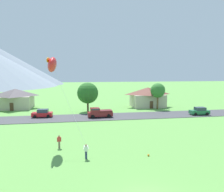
{
  "coord_description": "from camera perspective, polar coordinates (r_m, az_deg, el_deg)",
  "views": [
    {
      "loc": [
        -5.29,
        -14.42,
        9.51
      ],
      "look_at": [
        -0.31,
        14.19,
        6.35
      ],
      "focal_mm": 35.02,
      "sensor_mm": 36.0,
      "label": 1
    }
  ],
  "objects": [
    {
      "name": "tree_left_of_center",
      "position": [
        52.74,
        -6.36,
        0.76
      ],
      "size": [
        5.06,
        5.06,
        7.08
      ],
      "color": "#4C3823",
      "rests_on": "ground"
    },
    {
      "name": "parked_car_green_west_end",
      "position": [
        52.67,
        21.87,
        -3.69
      ],
      "size": [
        4.27,
        2.22,
        1.68
      ],
      "color": "#237042",
      "rests_on": "road_strip"
    },
    {
      "name": "watcher_person",
      "position": [
        28.74,
        -13.63,
        -11.45
      ],
      "size": [
        0.56,
        0.24,
        1.68
      ],
      "color": "#70604C",
      "rests_on": "ground"
    },
    {
      "name": "soccer_ball",
      "position": [
        26.09,
        9.5,
        -14.97
      ],
      "size": [
        0.24,
        0.24,
        0.24
      ],
      "primitive_type": "sphere",
      "color": "orange",
      "rests_on": "ground"
    },
    {
      "name": "tree_near_left",
      "position": [
        57.29,
        11.87,
        1.4
      ],
      "size": [
        3.76,
        3.76,
        6.77
      ],
      "color": "brown",
      "rests_on": "ground"
    },
    {
      "name": "kite_flyer_with_kite",
      "position": [
        28.88,
        -15.31,
        7.69
      ],
      "size": [
        4.87,
        7.37,
        11.52
      ],
      "color": "navy",
      "rests_on": "ground"
    },
    {
      "name": "pickup_truck_maroon_west_side",
      "position": [
        46.25,
        -3.31,
        -4.34
      ],
      "size": [
        5.27,
        2.47,
        1.99
      ],
      "color": "maroon",
      "rests_on": "road_strip"
    },
    {
      "name": "parked_car_red_mid_west",
      "position": [
        48.54,
        -17.7,
        -4.35
      ],
      "size": [
        4.27,
        2.22,
        1.68
      ],
      "color": "red",
      "rests_on": "road_strip"
    },
    {
      "name": "road_strip",
      "position": [
        46.83,
        -3.2,
        -5.47
      ],
      "size": [
        160.0,
        7.57,
        0.08
      ],
      "primitive_type": "cube",
      "color": "#424247",
      "rests_on": "ground"
    },
    {
      "name": "house_leftmost",
      "position": [
        60.98,
        9.3,
        -0.21
      ],
      "size": [
        9.38,
        6.6,
        5.38
      ],
      "color": "beige",
      "rests_on": "ground"
    },
    {
      "name": "house_left_center",
      "position": [
        63.17,
        -23.89,
        -0.53
      ],
      "size": [
        8.89,
        8.48,
        5.19
      ],
      "color": "beige",
      "rests_on": "ground"
    }
  ]
}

